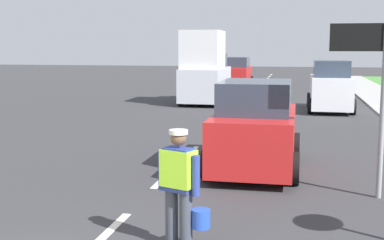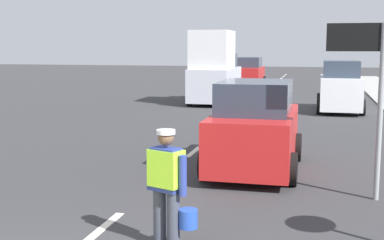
{
  "view_description": "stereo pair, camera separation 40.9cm",
  "coord_description": "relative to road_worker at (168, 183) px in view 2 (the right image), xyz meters",
  "views": [
    {
      "loc": [
        2.76,
        -4.53,
        2.78
      ],
      "look_at": [
        0.35,
        7.04,
        1.1
      ],
      "focal_mm": 48.3,
      "sensor_mm": 36.0,
      "label": 1
    },
    {
      "loc": [
        3.16,
        -4.44,
        2.78
      ],
      "look_at": [
        0.35,
        7.04,
        1.1
      ],
      "focal_mm": 48.3,
      "sensor_mm": 36.0,
      "label": 2
    }
  ],
  "objects": [
    {
      "name": "ground_plane",
      "position": [
        -1.21,
        18.83,
        -0.93
      ],
      "size": [
        96.0,
        96.0,
        0.0
      ],
      "primitive_type": "plane",
      "color": "#333335"
    },
    {
      "name": "lane_center_line",
      "position": [
        -1.21,
        23.03,
        -0.93
      ],
      "size": [
        0.14,
        46.4,
        0.01
      ],
      "color": "silver",
      "rests_on": "ground"
    },
    {
      "name": "road_worker",
      "position": [
        0.0,
        0.0,
        0.0
      ],
      "size": [
        0.76,
        0.43,
        1.67
      ],
      "color": "#383D4C",
      "rests_on": "ground"
    },
    {
      "name": "lane_direction_sign",
      "position": [
        2.82,
        3.12,
        1.48
      ],
      "size": [
        1.16,
        0.11,
        3.2
      ],
      "color": "gray",
      "rests_on": "ground"
    },
    {
      "name": "delivery_truck",
      "position": [
        -2.99,
        18.3,
        0.68
      ],
      "size": [
        2.16,
        4.6,
        3.54
      ],
      "color": "silver",
      "rests_on": "ground"
    },
    {
      "name": "car_parked_far",
      "position": [
        2.89,
        16.43,
        0.09
      ],
      "size": [
        1.92,
        3.83,
        2.2
      ],
      "color": "silver",
      "rests_on": "ground"
    },
    {
      "name": "car_oncoming_third",
      "position": [
        -2.71,
        29.55,
        0.02
      ],
      "size": [
        1.93,
        4.16,
        2.06
      ],
      "color": "red",
      "rests_on": "ground"
    },
    {
      "name": "car_outgoing_ahead",
      "position": [
        0.61,
        4.88,
        0.01
      ],
      "size": [
        1.99,
        3.83,
        2.03
      ],
      "color": "red",
      "rests_on": "ground"
    }
  ]
}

